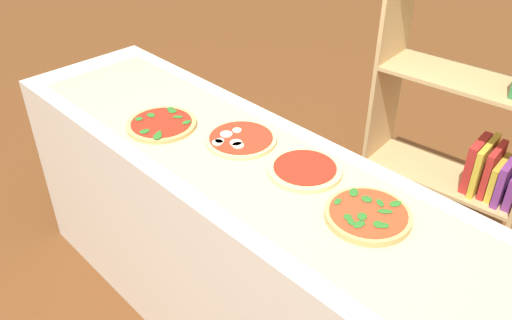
{
  "coord_description": "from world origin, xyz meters",
  "views": [
    {
      "loc": [
        1.14,
        -1.1,
        2.04
      ],
      "look_at": [
        0.0,
        0.0,
        0.98
      ],
      "focal_mm": 37.33,
      "sensor_mm": 36.0,
      "label": 1
    }
  ],
  "objects_px": {
    "pizza_spinach_3": "(368,215)",
    "bookshelf": "(470,153)",
    "pizza_spinach_0": "(162,124)",
    "pizza_mozzarella_1": "(241,139)",
    "pizza_plain_2": "(305,169)"
  },
  "relations": [
    {
      "from": "pizza_spinach_0",
      "to": "pizza_spinach_3",
      "type": "distance_m",
      "value": 0.93
    },
    {
      "from": "pizza_mozzarella_1",
      "to": "pizza_spinach_3",
      "type": "relative_size",
      "value": 1.01
    },
    {
      "from": "pizza_spinach_3",
      "to": "bookshelf",
      "type": "bearing_deg",
      "value": 96.3
    },
    {
      "from": "pizza_mozzarella_1",
      "to": "pizza_plain_2",
      "type": "height_order",
      "value": "pizza_mozzarella_1"
    },
    {
      "from": "bookshelf",
      "to": "pizza_spinach_3",
      "type": "bearing_deg",
      "value": -83.7
    },
    {
      "from": "pizza_plain_2",
      "to": "pizza_spinach_0",
      "type": "bearing_deg",
      "value": -163.87
    },
    {
      "from": "pizza_plain_2",
      "to": "bookshelf",
      "type": "relative_size",
      "value": 0.17
    },
    {
      "from": "pizza_spinach_3",
      "to": "pizza_plain_2",
      "type": "bearing_deg",
      "value": 171.07
    },
    {
      "from": "pizza_spinach_3",
      "to": "bookshelf",
      "type": "height_order",
      "value": "bookshelf"
    },
    {
      "from": "pizza_spinach_0",
      "to": "bookshelf",
      "type": "distance_m",
      "value": 1.42
    },
    {
      "from": "pizza_mozzarella_1",
      "to": "pizza_plain_2",
      "type": "distance_m",
      "value": 0.31
    },
    {
      "from": "pizza_spinach_0",
      "to": "pizza_mozzarella_1",
      "type": "xyz_separation_m",
      "value": [
        0.31,
        0.15,
        -0.0
      ]
    },
    {
      "from": "pizza_spinach_0",
      "to": "pizza_plain_2",
      "type": "relative_size",
      "value": 1.05
    },
    {
      "from": "pizza_spinach_0",
      "to": "pizza_mozzarella_1",
      "type": "distance_m",
      "value": 0.34
    },
    {
      "from": "pizza_spinach_0",
      "to": "pizza_spinach_3",
      "type": "height_order",
      "value": "pizza_spinach_3"
    }
  ]
}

